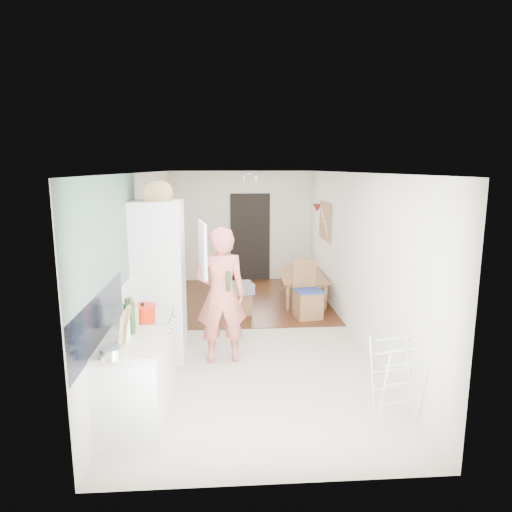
{
  "coord_description": "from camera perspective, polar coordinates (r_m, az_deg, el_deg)",
  "views": [
    {
      "loc": [
        -0.37,
        -6.82,
        2.58
      ],
      "look_at": [
        0.11,
        0.2,
        1.21
      ],
      "focal_mm": 32.0,
      "sensor_mm": 36.0,
      "label": 1
    }
  ],
  "objects": [
    {
      "name": "steel_pan",
      "position": [
        4.3,
        -17.63,
        -11.45
      ],
      "size": [
        0.24,
        0.24,
        0.1
      ],
      "primitive_type": "cylinder",
      "rotation": [
        0.0,
        0.0,
        -0.2
      ],
      "color": "silver",
      "rests_on": "worktop"
    },
    {
      "name": "wall_sconce",
      "position": [
        9.6,
        7.63,
        5.99
      ],
      "size": [
        0.18,
        0.18,
        0.16
      ],
      "primitive_type": "cone",
      "color": "maroon",
      "rests_on": "room_shell"
    },
    {
      "name": "tile_splashback",
      "position": [
        4.66,
        -18.94,
        -7.4
      ],
      "size": [
        0.02,
        1.9,
        0.5
      ],
      "primitive_type": "cube",
      "color": "black",
      "rests_on": "room_shell"
    },
    {
      "name": "red_casserole",
      "position": [
        5.23,
        -13.96,
        -6.84
      ],
      "size": [
        0.28,
        0.28,
        0.16
      ],
      "primitive_type": "cylinder",
      "rotation": [
        0.0,
        0.0,
        -0.02
      ],
      "color": "red",
      "rests_on": "cooker_top"
    },
    {
      "name": "sage_wall_panel",
      "position": [
        5.02,
        -17.91,
        2.18
      ],
      "size": [
        0.02,
        3.0,
        1.3
      ],
      "primitive_type": "cube",
      "color": "slate",
      "rests_on": "room_shell"
    },
    {
      "name": "bottle_a",
      "position": [
        4.8,
        -15.33,
        -7.66
      ],
      "size": [
        0.09,
        0.09,
        0.3
      ],
      "primitive_type": "cylinder",
      "rotation": [
        0.0,
        0.0,
        -0.25
      ],
      "color": "#1D431E",
      "rests_on": "worktop"
    },
    {
      "name": "fridge_interior",
      "position": [
        6.15,
        -9.34,
        1.28
      ],
      "size": [
        0.02,
        0.52,
        0.66
      ],
      "primitive_type": "cube",
      "color": "white",
      "rests_on": "room_shell"
    },
    {
      "name": "pepper_mill_back",
      "position": [
        5.15,
        -15.47,
        -6.79
      ],
      "size": [
        0.08,
        0.08,
        0.23
      ],
      "primitive_type": "cylinder",
      "rotation": [
        0.0,
        0.0,
        0.33
      ],
      "color": "tan",
      "rests_on": "worktop"
    },
    {
      "name": "fridge_door",
      "position": [
        5.84,
        -6.68,
        0.83
      ],
      "size": [
        0.14,
        0.56,
        0.7
      ],
      "primitive_type": "cube",
      "rotation": [
        0.0,
        0.0,
        -1.4
      ],
      "color": "white",
      "rests_on": "room_shell"
    },
    {
      "name": "base_cabinet",
      "position": [
        4.87,
        -15.03,
        -15.54
      ],
      "size": [
        0.6,
        0.9,
        0.86
      ],
      "primitive_type": "cube",
      "color": "white",
      "rests_on": "room_shell"
    },
    {
      "name": "chopping_boards",
      "position": [
        4.47,
        -16.15,
        -8.65
      ],
      "size": [
        0.06,
        0.27,
        0.37
      ],
      "primitive_type": null,
      "rotation": [
        0.0,
        0.0,
        -0.08
      ],
      "color": "tan",
      "rests_on": "worktop"
    },
    {
      "name": "dining_table",
      "position": [
        8.99,
        5.97,
        -4.22
      ],
      "size": [
        0.77,
        1.31,
        0.45
      ],
      "primitive_type": "imported",
      "rotation": [
        0.0,
        0.0,
        1.52
      ],
      "color": "olive",
      "rests_on": "floor"
    },
    {
      "name": "stool",
      "position": [
        8.14,
        -1.73,
        -5.92
      ],
      "size": [
        0.35,
        0.35,
        0.41
      ],
      "primitive_type": null,
      "rotation": [
        0.0,
        0.0,
        0.12
      ],
      "color": "olive",
      "rests_on": "floor"
    },
    {
      "name": "room_shell",
      "position": [
        6.96,
        -0.78,
        0.03
      ],
      "size": [
        3.2,
        7.0,
        2.5
      ],
      "primitive_type": null,
      "color": "silver",
      "rests_on": "ground"
    },
    {
      "name": "bread_bin",
      "position": [
        6.11,
        -12.08,
        7.65
      ],
      "size": [
        0.42,
        0.41,
        0.19
      ],
      "primitive_type": null,
      "rotation": [
        0.0,
        0.0,
        0.23
      ],
      "color": "tan",
      "rests_on": "fridge_housing"
    },
    {
      "name": "dining_chair",
      "position": [
        7.91,
        6.53,
        -4.24
      ],
      "size": [
        0.49,
        0.49,
        1.01
      ],
      "primitive_type": null,
      "rotation": [
        0.0,
        0.0,
        0.18
      ],
      "color": "olive",
      "rests_on": "floor"
    },
    {
      "name": "wood_floor_overlay",
      "position": [
        9.05,
        -1.41,
        -5.48
      ],
      "size": [
        3.2,
        3.3,
        0.01
      ],
      "primitive_type": "cube",
      "color": "#5A2F17",
      "rests_on": "room_shell"
    },
    {
      "name": "pinboard",
      "position": [
        9.0,
        8.67,
        4.34
      ],
      "size": [
        0.03,
        0.9,
        0.7
      ],
      "primitive_type": "cube",
      "color": "tan",
      "rests_on": "room_shell"
    },
    {
      "name": "range_cooker",
      "position": [
        5.53,
        -13.55,
        -12.01
      ],
      "size": [
        0.6,
        0.6,
        0.88
      ],
      "primitive_type": "cube",
      "color": "white",
      "rests_on": "room_shell"
    },
    {
      "name": "grey_drape",
      "position": [
        8.01,
        -1.9,
        -4.0
      ],
      "size": [
        0.48,
        0.48,
        0.18
      ],
      "primitive_type": "cube",
      "rotation": [
        0.0,
        0.0,
        0.22
      ],
      "color": "gray",
      "rests_on": "stool"
    },
    {
      "name": "doorway_recess",
      "position": [
        10.44,
        -0.73,
        2.33
      ],
      "size": [
        0.9,
        0.04,
        2.0
      ],
      "primitive_type": "cube",
      "color": "black",
      "rests_on": "room_shell"
    },
    {
      "name": "floor",
      "position": [
        7.3,
        -0.75,
        -9.64
      ],
      "size": [
        3.2,
        7.0,
        0.01
      ],
      "primitive_type": "cube",
      "color": "beige",
      "rests_on": "ground"
    },
    {
      "name": "bottle_b",
      "position": [
        5.02,
        -15.89,
        -7.18
      ],
      "size": [
        0.07,
        0.07,
        0.25
      ],
      "primitive_type": "cylinder",
      "rotation": [
        0.0,
        0.0,
        0.27
      ],
      "color": "#1D431E",
      "rests_on": "worktop"
    },
    {
      "name": "worktop",
      "position": [
        4.68,
        -15.32,
        -10.48
      ],
      "size": [
        0.62,
        0.92,
        0.06
      ],
      "primitive_type": "cube",
      "color": "beige",
      "rests_on": "room_shell"
    },
    {
      "name": "bottle_c",
      "position": [
        4.62,
        -15.98,
        -8.98
      ],
      "size": [
        0.11,
        0.11,
        0.22
      ],
      "primitive_type": "cylinder",
      "rotation": [
        0.0,
        0.0,
        -0.34
      ],
      "color": "silver",
      "rests_on": "worktop"
    },
    {
      "name": "drying_rack",
      "position": [
        5.09,
        17.19,
        -14.6
      ],
      "size": [
        0.49,
        0.46,
        0.83
      ],
      "primitive_type": null,
      "rotation": [
        0.0,
        0.0,
        0.18
      ],
      "color": "white",
      "rests_on": "floor"
    },
    {
      "name": "cooker_top",
      "position": [
        5.37,
        -13.77,
        -7.48
      ],
      "size": [
        0.6,
        0.6,
        0.04
      ],
      "primitive_type": "cube",
      "color": "silver",
      "rests_on": "room_shell"
    },
    {
      "name": "fridge_housing",
      "position": [
        6.29,
        -12.02,
        -3.04
      ],
      "size": [
        0.66,
        0.66,
        2.15
      ],
      "primitive_type": "cube",
      "color": "white",
      "rests_on": "room_shell"
    },
    {
      "name": "held_bottle",
      "position": [
        5.84,
        -3.47,
        -3.18
      ],
      "size": [
        0.06,
        0.06,
        0.26
      ],
      "primitive_type": "cylinder",
      "color": "#1D431E",
      "rests_on": "person"
    },
    {
      "name": "person",
      "position": [
        6.01,
        -4.41,
        -3.4
      ],
      "size": [
        0.83,
        0.59,
        2.16
      ],
      "primitive_type": "imported",
      "rotation": [
        0.0,
        0.0,
        3.23
      ],
      "color": "#D36D5F",
      "rests_on": "floor"
    },
    {
      "name": "pinboard_frame",
      "position": [
        8.99,
        8.57,
        4.34
      ],
      "size": [
        0.0,
        0.94,
        0.74
      ],
      "primitive_type": "cube",
      "color": "olive",
      "rests_on": "room_shell"
    },
    {
      "name": "pepper_mill_front",
      "position": [
        4.99,
        -14.81,
        -7.33
      ],
      "size": [
        0.08,
        0.08,
        0.23
      ],
      "primitive_type": "cylinder",
      "rotation": [
        0.0,
        0.0,
        -0.3
      ],
      "color": "tan",
      "rests_on": "worktop"
    }
  ]
}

